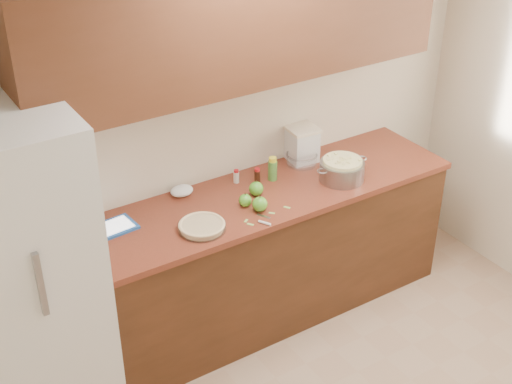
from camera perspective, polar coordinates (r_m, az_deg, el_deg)
room_shell at (r=3.20m, az=14.40°, el=-5.82°), size 3.60×3.60×3.60m
counter_run at (r=4.60m, az=0.00°, el=-5.20°), size 2.64×0.68×0.92m
upper_cabinets at (r=4.05m, az=-1.20°, el=13.32°), size 2.60×0.34×0.70m
fridge at (r=3.88m, az=-18.06°, el=-6.59°), size 0.70×0.70×1.80m
pie at (r=4.03m, az=-4.35°, el=-2.75°), size 0.27×0.27×0.04m
colander at (r=4.52m, az=6.89°, el=1.77°), size 0.38×0.28×0.14m
flour_canister at (r=4.71m, az=3.70°, el=3.88°), size 0.21×0.21×0.24m
tablet at (r=4.11m, az=-11.27°, el=-2.78°), size 0.25×0.20×0.02m
paring_knife at (r=4.09m, az=0.68°, el=-2.40°), size 0.09×0.15×0.02m
lemon_bottle at (r=4.49m, az=1.34°, el=1.85°), size 0.06×0.06×0.16m
cinnamon_shaker at (r=4.47m, az=-1.58°, el=1.26°), size 0.04×0.04×0.09m
vanilla_bottle at (r=4.45m, az=0.10°, el=1.27°), size 0.04×0.04×0.11m
mixing_bowl at (r=4.69m, az=3.67°, el=2.70°), size 0.21×0.21×0.08m
paper_towel at (r=4.36m, az=-5.96°, el=0.11°), size 0.15×0.12×0.06m
apple_left at (r=4.22m, az=-0.87°, el=-0.67°), size 0.08×0.08×0.09m
apple_center at (r=4.33m, az=0.02°, el=0.27°), size 0.09×0.09×0.10m
apple_front at (r=4.18m, az=0.31°, el=-0.97°), size 0.09×0.09×0.10m
peel_a at (r=4.18m, az=1.27°, el=-1.69°), size 0.04×0.04×0.00m
peel_b at (r=4.23m, az=2.49°, el=-1.24°), size 0.04×0.04×0.00m
peel_c at (r=4.10m, az=-0.80°, el=-2.32°), size 0.04×0.03×0.00m
peel_d at (r=4.07m, az=-0.45°, el=-2.61°), size 0.04×0.04×0.00m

